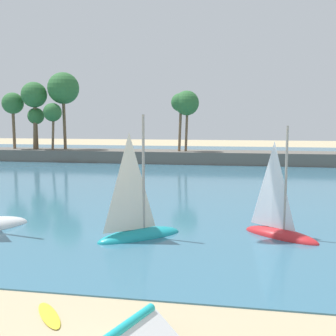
{
  "coord_description": "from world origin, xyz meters",
  "views": [
    {
      "loc": [
        4.1,
        -5.12,
        6.25
      ],
      "look_at": [
        0.38,
        15.54,
        3.86
      ],
      "focal_mm": 44.83,
      "sensor_mm": 36.0,
      "label": 1
    }
  ],
  "objects": [
    {
      "name": "sea",
      "position": [
        0.0,
        52.14,
        0.03
      ],
      "size": [
        220.0,
        87.35,
        0.06
      ],
      "primitive_type": "cube",
      "color": "#386B84",
      "rests_on": "ground"
    },
    {
      "name": "palm_headland",
      "position": [
        -3.59,
        55.74,
        3.7
      ],
      "size": [
        81.97,
        6.0,
        13.57
      ],
      "color": "#605B54",
      "rests_on": "ground"
    },
    {
      "name": "surfboard",
      "position": [
        -1.93,
        6.81,
        0.04
      ],
      "size": [
        1.72,
        1.97,
        0.08
      ],
      "primitive_type": "ellipsoid",
      "rotation": [
        0.0,
        0.0,
        5.39
      ],
      "color": "yellow",
      "rests_on": "ground"
    },
    {
      "name": "sailboat_toward_headland",
      "position": [
        -1.32,
        15.97,
        0.69
      ],
      "size": [
        4.57,
        4.27,
        6.98
      ],
      "color": "teal",
      "rests_on": "sea"
    },
    {
      "name": "sailboat_far_left",
      "position": [
        6.08,
        17.54,
        0.63
      ],
      "size": [
        4.31,
        3.67,
        6.36
      ],
      "color": "red",
      "rests_on": "sea"
    }
  ]
}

